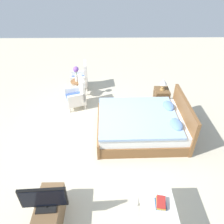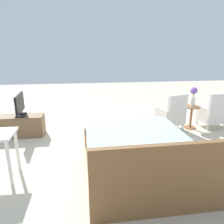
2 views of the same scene
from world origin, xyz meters
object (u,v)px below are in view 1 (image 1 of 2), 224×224
at_px(flower_vase, 76,72).
at_px(bed, 142,124).
at_px(table_lamp, 163,83).
at_px(tv_flatscreen, 44,199).
at_px(nightstand, 161,98).
at_px(vanity_desk, 157,211).
at_px(armchair_by_window_left, 81,78).
at_px(armchair_by_window_right, 77,96).
at_px(book_stack, 161,203).
at_px(side_table, 78,87).
at_px(tv_stand, 49,216).

bearing_deg(flower_vase, bed, 45.38).
xyz_separation_m(bed, table_lamp, (-1.23, 0.70, 0.49)).
relative_size(flower_vase, tv_flatscreen, 0.67).
height_order(nightstand, vanity_desk, vanity_desk).
xyz_separation_m(armchair_by_window_left, armchair_by_window_right, (1.09, -0.00, 0.00)).
xyz_separation_m(armchair_by_window_right, vanity_desk, (3.71, 1.66, 0.26)).
relative_size(armchair_by_window_right, tv_flatscreen, 1.28).
bearing_deg(book_stack, bed, 178.24).
xyz_separation_m(armchair_by_window_left, side_table, (0.56, -0.04, -0.02)).
bearing_deg(table_lamp, flower_vase, -102.58).
distance_m(bed, book_stack, 2.46).
distance_m(side_table, tv_flatscreen, 4.10).
height_order(armchair_by_window_right, tv_stand, armchair_by_window_right).
bearing_deg(bed, armchair_by_window_right, -125.42).
xyz_separation_m(armchair_by_window_right, flower_vase, (-0.53, -0.04, 0.49)).
bearing_deg(tv_flatscreen, nightstand, 144.26).
xyz_separation_m(armchair_by_window_left, tv_stand, (4.64, -0.06, -0.13)).
bearing_deg(armchair_by_window_left, flower_vase, -4.59).
bearing_deg(tv_stand, book_stack, 86.00).
height_order(flower_vase, nightstand, flower_vase).
distance_m(armchair_by_window_right, tv_stand, 3.56).
bearing_deg(table_lamp, side_table, -102.58).
height_order(bed, armchair_by_window_left, bed).
distance_m(table_lamp, vanity_desk, 3.77).
xyz_separation_m(tv_stand, book_stack, (0.12, 1.76, 0.55)).
bearing_deg(nightstand, vanity_desk, -12.50).
distance_m(bed, tv_stand, 2.93).
relative_size(nightstand, book_stack, 2.57).
bearing_deg(book_stack, armchair_by_window_right, -155.15).
bearing_deg(side_table, armchair_by_window_left, 175.41).
bearing_deg(tv_flatscreen, flower_vase, 179.78).
distance_m(bed, flower_vase, 2.62).
bearing_deg(armchair_by_window_left, vanity_desk, 19.11).
xyz_separation_m(bed, armchair_by_window_left, (-2.35, -1.77, 0.08)).
bearing_deg(armchair_by_window_left, armchair_by_window_right, -0.16).
bearing_deg(side_table, armchair_by_window_right, 4.48).
xyz_separation_m(side_table, tv_stand, (4.08, -0.02, -0.12)).
distance_m(table_lamp, tv_stand, 4.37).
height_order(flower_vase, table_lamp, flower_vase).
distance_m(armchair_by_window_right, book_stack, 4.07).
bearing_deg(nightstand, tv_stand, -35.76).
height_order(bed, tv_flatscreen, tv_flatscreen).
relative_size(bed, table_lamp, 6.60).
distance_m(bed, nightstand, 1.42).
xyz_separation_m(tv_stand, tv_flatscreen, (0.00, 0.00, 0.50)).
bearing_deg(table_lamp, tv_flatscreen, -35.75).
height_order(bed, nightstand, bed).
xyz_separation_m(side_table, tv_flatscreen, (4.09, -0.02, 0.38)).
bearing_deg(nightstand, bed, -29.71).
height_order(tv_flatscreen, book_stack, tv_flatscreen).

